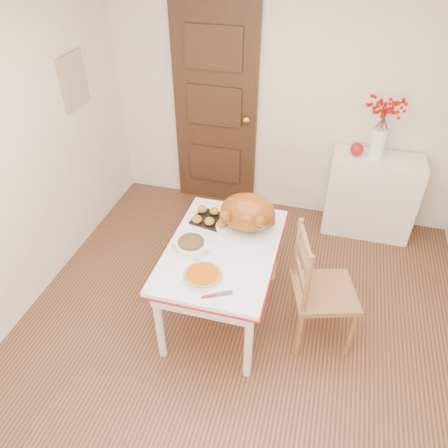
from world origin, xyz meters
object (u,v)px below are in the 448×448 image
(sideboard, at_px, (371,196))
(chair_oak, at_px, (325,290))
(kitchen_table, at_px, (222,282))
(turkey_platter, at_px, (248,214))
(pumpkin_pie, at_px, (203,275))

(sideboard, height_order, chair_oak, chair_oak)
(kitchen_table, bearing_deg, sideboard, 52.91)
(chair_oak, height_order, turkey_platter, turkey_platter)
(chair_oak, xyz_separation_m, turkey_platter, (-0.64, 0.27, 0.36))
(pumpkin_pie, bearing_deg, kitchen_table, 82.86)
(kitchen_table, distance_m, pumpkin_pie, 0.51)
(chair_oak, height_order, pumpkin_pie, chair_oak)
(turkey_platter, bearing_deg, pumpkin_pie, -104.83)
(sideboard, relative_size, turkey_platter, 1.71)
(sideboard, relative_size, chair_oak, 0.84)
(sideboard, distance_m, pumpkin_pie, 2.16)
(kitchen_table, bearing_deg, turkey_platter, 62.45)
(sideboard, relative_size, pumpkin_pie, 3.18)
(kitchen_table, distance_m, turkey_platter, 0.58)
(sideboard, bearing_deg, chair_oak, -102.65)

